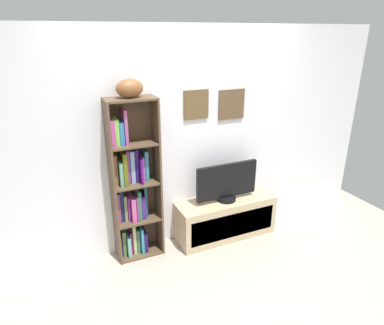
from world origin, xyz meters
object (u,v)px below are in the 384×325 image
object	(u,v)px
tv_stand	(225,218)
television	(227,183)
bookshelf	(132,187)
football	(130,88)

from	to	relation	value
tv_stand	television	xyz separation A→B (m)	(0.00, 0.00, 0.44)
television	tv_stand	bearing A→B (deg)	-90.00
bookshelf	football	distance (m)	0.98
tv_stand	television	size ratio (longest dim) A/B	1.57
football	tv_stand	distance (m)	1.83
television	bookshelf	bearing A→B (deg)	174.54
football	tv_stand	world-z (taller)	football
bookshelf	television	bearing A→B (deg)	-5.46
bookshelf	football	size ratio (longest dim) A/B	6.67
tv_stand	bookshelf	bearing A→B (deg)	174.48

